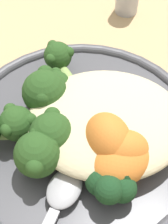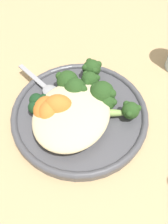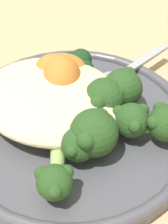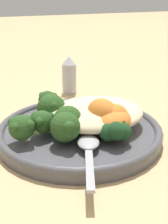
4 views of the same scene
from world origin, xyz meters
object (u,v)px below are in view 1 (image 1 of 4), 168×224
(quinoa_mound, at_px, (104,121))
(spoon, at_px, (55,202))
(broccoli_stalk_1, at_px, (57,91))
(broccoli_stalk_3, at_px, (48,96))
(broccoli_stalk_4, at_px, (35,123))
(sweet_potato_chunk_0, at_px, (118,160))
(sweet_potato_chunk_1, at_px, (105,139))
(broccoli_stalk_6, at_px, (54,133))
(plate, at_px, (78,135))
(kale_tuft, at_px, (109,181))
(broccoli_stalk_7, at_px, (40,151))
(broccoli_stalk_0, at_px, (63,70))
(sweet_potato_chunk_2, at_px, (120,151))
(broccoli_stalk_2, at_px, (60,101))

(quinoa_mound, relative_size, spoon, 1.22)
(quinoa_mound, height_order, broccoli_stalk_1, quinoa_mound)
(broccoli_stalk_3, distance_m, broccoli_stalk_4, 0.03)
(spoon, bearing_deg, sweet_potato_chunk_0, 143.19)
(broccoli_stalk_1, bearing_deg, sweet_potato_chunk_0, 171.59)
(sweet_potato_chunk_1, bearing_deg, broccoli_stalk_6, -11.43)
(plate, height_order, quinoa_mound, quinoa_mound)
(kale_tuft, bearing_deg, broccoli_stalk_7, -22.58)
(broccoli_stalk_0, xyz_separation_m, broccoli_stalk_6, (0.00, 0.08, 0.01))
(broccoli_stalk_4, distance_m, broccoli_stalk_6, 0.02)
(sweet_potato_chunk_0, height_order, spoon, sweet_potato_chunk_0)
(broccoli_stalk_0, distance_m, broccoli_stalk_7, 0.10)
(broccoli_stalk_3, xyz_separation_m, broccoli_stalk_7, (0.00, 0.06, -0.00))
(sweet_potato_chunk_2, bearing_deg, sweet_potato_chunk_0, 73.11)
(plate, xyz_separation_m, sweet_potato_chunk_1, (-0.02, 0.03, 0.03))
(broccoli_stalk_4, height_order, kale_tuft, broccoli_stalk_4)
(broccoli_stalk_1, bearing_deg, broccoli_stalk_0, -50.78)
(plate, distance_m, broccoli_stalk_2, 0.04)
(broccoli_stalk_1, height_order, broccoli_stalk_7, broccoli_stalk_7)
(sweet_potato_chunk_1, bearing_deg, quinoa_mound, -89.16)
(broccoli_stalk_4, relative_size, sweet_potato_chunk_1, 2.44)
(quinoa_mound, bearing_deg, sweet_potato_chunk_1, 90.84)
(plate, xyz_separation_m, broccoli_stalk_4, (0.04, 0.00, 0.02))
(sweet_potato_chunk_1, height_order, kale_tuft, sweet_potato_chunk_1)
(broccoli_stalk_6, distance_m, broccoli_stalk_7, 0.02)
(broccoli_stalk_2, distance_m, broccoli_stalk_3, 0.01)
(spoon, bearing_deg, broccoli_stalk_1, -157.06)
(broccoli_stalk_4, xyz_separation_m, kale_tuft, (-0.07, 0.06, 0.00))
(plate, relative_size, broccoli_stalk_2, 3.15)
(quinoa_mound, distance_m, broccoli_stalk_4, 0.06)
(broccoli_stalk_0, bearing_deg, plate, 170.84)
(broccoli_stalk_4, bearing_deg, sweet_potato_chunk_1, 152.52)
(broccoli_stalk_3, bearing_deg, sweet_potato_chunk_0, 161.71)
(quinoa_mound, xyz_separation_m, broccoli_stalk_4, (0.06, 0.00, -0.00))
(broccoli_stalk_3, bearing_deg, broccoli_stalk_4, 97.21)
(quinoa_mound, relative_size, sweet_potato_chunk_2, 3.27)
(broccoli_stalk_1, distance_m, sweet_potato_chunk_2, 0.09)
(broccoli_stalk_6, height_order, spoon, broccoli_stalk_6)
(spoon, bearing_deg, sweet_potato_chunk_1, 161.20)
(broccoli_stalk_4, distance_m, kale_tuft, 0.09)
(kale_tuft, bearing_deg, plate, -66.00)
(broccoli_stalk_0, height_order, broccoli_stalk_6, broccoli_stalk_6)
(broccoli_stalk_7, bearing_deg, broccoli_stalk_1, -141.83)
(spoon, bearing_deg, broccoli_stalk_7, -138.97)
(sweet_potato_chunk_1, bearing_deg, broccoli_stalk_3, -43.67)
(spoon, bearing_deg, broccoli_stalk_3, -152.29)
(broccoli_stalk_0, relative_size, sweet_potato_chunk_0, 1.98)
(broccoli_stalk_1, relative_size, broccoli_stalk_6, 0.89)
(quinoa_mound, distance_m, spoon, 0.09)
(broccoli_stalk_2, xyz_separation_m, sweet_potato_chunk_1, (-0.04, 0.05, 0.01))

